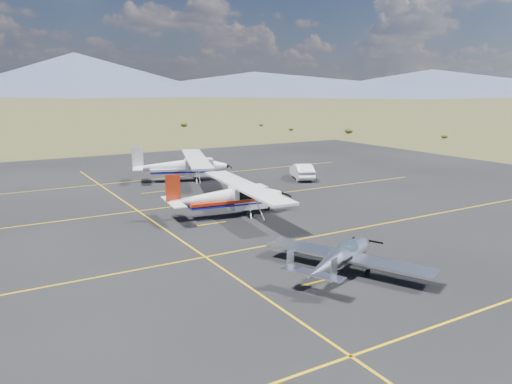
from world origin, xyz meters
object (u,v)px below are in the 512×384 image
object	(u,v)px
aircraft_low_wing	(342,257)
aircraft_plain	(182,165)
sedan	(302,171)
aircraft_cessna	(228,196)

from	to	relation	value
aircraft_low_wing	aircraft_plain	world-z (taller)	aircraft_plain
aircraft_plain	sedan	distance (m)	11.03
aircraft_cessna	sedan	size ratio (longest dim) A/B	2.75
aircraft_cessna	aircraft_plain	size ratio (longest dim) A/B	0.97
aircraft_low_wing	aircraft_cessna	xyz separation A→B (m)	(0.41, 12.01, 0.50)
aircraft_cessna	sedan	world-z (taller)	aircraft_cessna
aircraft_cessna	sedan	distance (m)	14.86
aircraft_low_wing	aircraft_cessna	size ratio (longest dim) A/B	0.66
aircraft_plain	sedan	xyz separation A→B (m)	(9.95, -4.71, -0.69)
aircraft_low_wing	aircraft_cessna	bearing A→B (deg)	63.51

